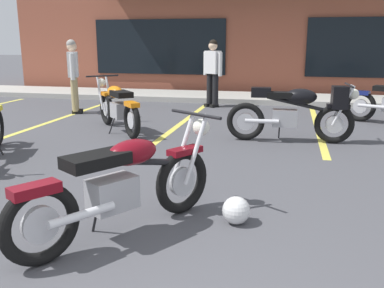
% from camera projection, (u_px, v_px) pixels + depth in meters
% --- Properties ---
extents(ground_plane, '(80.00, 80.00, 0.00)m').
position_uv_depth(ground_plane, '(217.00, 184.00, 5.04)').
color(ground_plane, '#47474C').
extents(sidewalk_kerb, '(22.00, 1.80, 0.14)m').
position_uv_depth(sidewalk_kerb, '(261.00, 98.00, 11.99)').
color(sidewalk_kerb, '#A8A59E').
rests_on(sidewalk_kerb, ground_plane).
extents(brick_storefront_building, '(16.61, 6.02, 4.18)m').
position_uv_depth(brick_storefront_building, '(270.00, 28.00, 15.10)').
color(brick_storefront_building, brown).
rests_on(brick_storefront_building, ground_plane).
extents(painted_stall_lines, '(13.61, 4.80, 0.01)m').
position_uv_depth(painted_stall_lines, '(248.00, 124.00, 8.60)').
color(painted_stall_lines, '#DBCC4C').
rests_on(painted_stall_lines, ground_plane).
extents(motorcycle_foreground_classic, '(1.38, 1.85, 0.98)m').
position_uv_depth(motorcycle_foreground_classic, '(123.00, 184.00, 3.64)').
color(motorcycle_foreground_classic, black).
rests_on(motorcycle_foreground_classic, ground_plane).
extents(motorcycle_black_cruiser, '(1.57, 1.72, 0.98)m').
position_uv_depth(motorcycle_black_cruiser, '(118.00, 106.00, 7.90)').
color(motorcycle_black_cruiser, black).
rests_on(motorcycle_black_cruiser, ground_plane).
extents(motorcycle_green_cafe_racer, '(2.11, 0.66, 0.98)m').
position_uv_depth(motorcycle_green_cafe_racer, '(297.00, 111.00, 7.01)').
color(motorcycle_green_cafe_racer, black).
rests_on(motorcycle_green_cafe_racer, ground_plane).
extents(person_in_black_shirt, '(0.39, 0.59, 1.68)m').
position_uv_depth(person_in_black_shirt, '(73.00, 72.00, 9.73)').
color(person_in_black_shirt, black).
rests_on(person_in_black_shirt, ground_plane).
extents(person_in_shorts_foreground, '(0.56, 0.42, 1.68)m').
position_uv_depth(person_in_shorts_foreground, '(213.00, 69.00, 10.68)').
color(person_in_shorts_foreground, black).
rests_on(person_in_shorts_foreground, ground_plane).
extents(helmet_on_pavement, '(0.26, 0.26, 0.26)m').
position_uv_depth(helmet_on_pavement, '(236.00, 210.00, 3.93)').
color(helmet_on_pavement, silver).
rests_on(helmet_on_pavement, ground_plane).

